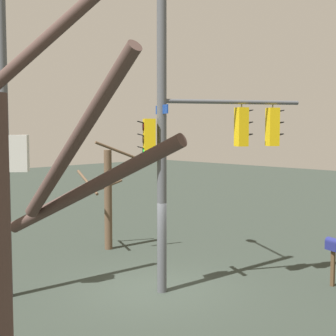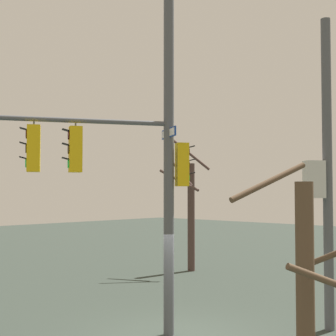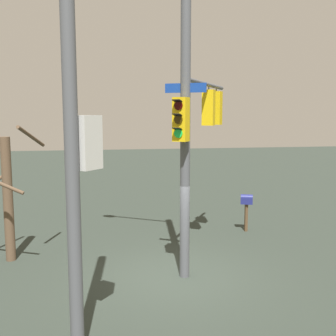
% 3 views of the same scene
% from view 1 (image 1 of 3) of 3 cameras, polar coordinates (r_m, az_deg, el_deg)
% --- Properties ---
extents(ground_plane, '(80.00, 80.00, 0.00)m').
position_cam_1_polar(ground_plane, '(14.64, -1.51, -13.57)').
color(ground_plane, '#2A322B').
extents(main_signal_pole_assembly, '(4.85, 4.21, 9.43)m').
position_cam_1_polar(main_signal_pole_assembly, '(14.05, 1.84, 6.09)').
color(main_signal_pole_assembly, '#4C4F54').
rests_on(main_signal_pole_assembly, ground).
extents(secondary_pole_assembly, '(0.66, 0.72, 8.14)m').
position_cam_1_polar(secondary_pole_assembly, '(13.99, -17.61, 2.15)').
color(secondary_pole_assembly, '#4C4F54').
rests_on(secondary_pole_assembly, ground).
extents(mailbox, '(0.50, 0.37, 1.41)m').
position_cam_1_polar(mailbox, '(15.39, 18.17, -8.60)').
color(mailbox, '#4C3823').
rests_on(mailbox, ground).
extents(bare_tree_across_street, '(2.07, 1.93, 4.09)m').
position_cam_1_polar(bare_tree_across_street, '(18.93, -6.86, -3.17)').
color(bare_tree_across_street, brown).
rests_on(bare_tree_across_street, ground).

